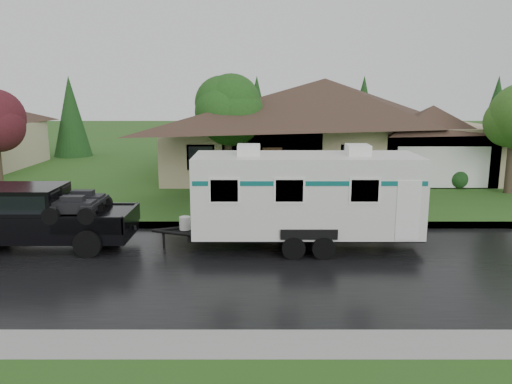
{
  "coord_description": "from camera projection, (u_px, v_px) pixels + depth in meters",
  "views": [
    {
      "loc": [
        -2.05,
        -15.89,
        5.04
      ],
      "look_at": [
        -2.05,
        2.0,
        1.4
      ],
      "focal_mm": 35.0,
      "sensor_mm": 36.0,
      "label": 1
    }
  ],
  "objects": [
    {
      "name": "travel_trailer",
      "position": [
        306.0,
        194.0,
        16.02
      ],
      "size": [
        7.52,
        2.64,
        3.37
      ],
      "color": "silver",
      "rests_on": "ground"
    },
    {
      "name": "pickup_truck",
      "position": [
        34.0,
        215.0,
        16.16
      ],
      "size": [
        6.1,
        2.32,
        2.03
      ],
      "color": "black",
      "rests_on": "ground"
    },
    {
      "name": "curb",
      "position": [
        310.0,
        225.0,
        18.77
      ],
      "size": [
        140.0,
        0.5,
        0.15
      ],
      "primitive_type": "cube",
      "color": "gray",
      "rests_on": "ground"
    },
    {
      "name": "road",
      "position": [
        326.0,
        266.0,
        14.61
      ],
      "size": [
        140.0,
        8.0,
        0.01
      ],
      "primitive_type": "cube",
      "color": "black",
      "rests_on": "ground"
    },
    {
      "name": "house_main",
      "position": [
        330.0,
        116.0,
        29.42
      ],
      "size": [
        19.44,
        10.8,
        6.9
      ],
      "color": "tan",
      "rests_on": "lawn"
    },
    {
      "name": "ground",
      "position": [
        318.0,
        245.0,
        16.58
      ],
      "size": [
        140.0,
        140.0,
        0.0
      ],
      "primitive_type": "plane",
      "color": "#2C541A",
      "rests_on": "ground"
    },
    {
      "name": "lawn",
      "position": [
        289.0,
        171.0,
        31.26
      ],
      "size": [
        140.0,
        26.0,
        0.15
      ],
      "primitive_type": "cube",
      "color": "#2C541A",
      "rests_on": "ground"
    },
    {
      "name": "shrub_row",
      "position": [
        335.0,
        178.0,
        25.56
      ],
      "size": [
        13.6,
        1.0,
        1.0
      ],
      "color": "#143814",
      "rests_on": "lawn"
    },
    {
      "name": "tree_left_green",
      "position": [
        228.0,
        110.0,
        24.62
      ],
      "size": [
        3.45,
        3.45,
        5.71
      ],
      "color": "#382B1E",
      "rests_on": "lawn"
    }
  ]
}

